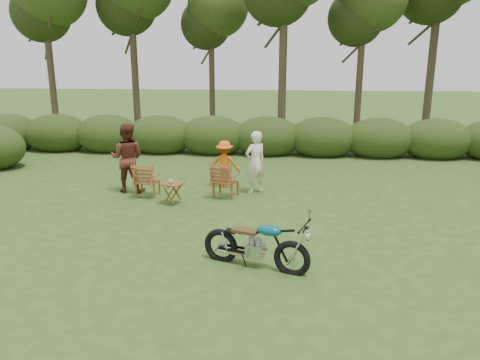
# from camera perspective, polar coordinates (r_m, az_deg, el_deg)

# --- Properties ---
(ground) EXTENTS (80.00, 80.00, 0.00)m
(ground) POSITION_cam_1_polar(r_m,az_deg,el_deg) (8.73, 1.08, -9.13)
(ground) COLOR #274818
(ground) RESTS_ON ground
(tree_line) EXTENTS (22.52, 11.62, 8.14)m
(tree_line) POSITION_cam_1_polar(r_m,az_deg,el_deg) (17.67, 5.28, 15.84)
(tree_line) COLOR #392B1F
(tree_line) RESTS_ON ground
(motorcycle) EXTENTS (1.99, 1.26, 1.06)m
(motorcycle) POSITION_cam_1_polar(r_m,az_deg,el_deg) (8.30, 1.86, -10.47)
(motorcycle) COLOR #0C879F
(motorcycle) RESTS_ON ground
(lawn_chair_right) EXTENTS (0.79, 0.79, 0.93)m
(lawn_chair_right) POSITION_cam_1_polar(r_m,az_deg,el_deg) (12.17, -1.74, -1.99)
(lawn_chair_right) COLOR brown
(lawn_chair_right) RESTS_ON ground
(lawn_chair_left) EXTENTS (0.65, 0.65, 0.89)m
(lawn_chair_left) POSITION_cam_1_polar(r_m,az_deg,el_deg) (12.45, -11.12, -1.88)
(lawn_chair_left) COLOR brown
(lawn_chair_left) RESTS_ON ground
(side_table) EXTENTS (0.64, 0.59, 0.54)m
(side_table) POSITION_cam_1_polar(r_m,az_deg,el_deg) (11.58, -8.23, -1.65)
(side_table) COLOR brown
(side_table) RESTS_ON ground
(cup) EXTENTS (0.16, 0.16, 0.10)m
(cup) POSITION_cam_1_polar(r_m,az_deg,el_deg) (11.50, -8.44, -0.15)
(cup) COLOR beige
(cup) RESTS_ON side_table
(adult_a) EXTENTS (0.72, 0.68, 1.66)m
(adult_a) POSITION_cam_1_polar(r_m,az_deg,el_deg) (12.49, 1.84, -1.53)
(adult_a) COLOR #F1E0C7
(adult_a) RESTS_ON ground
(adult_b) EXTENTS (0.91, 0.72, 1.84)m
(adult_b) POSITION_cam_1_polar(r_m,az_deg,el_deg) (12.95, -13.34, -1.34)
(adult_b) COLOR #562418
(adult_b) RESTS_ON ground
(child) EXTENTS (0.86, 0.52, 1.30)m
(child) POSITION_cam_1_polar(r_m,az_deg,el_deg) (13.03, -1.86, -0.83)
(child) COLOR #D05C13
(child) RESTS_ON ground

